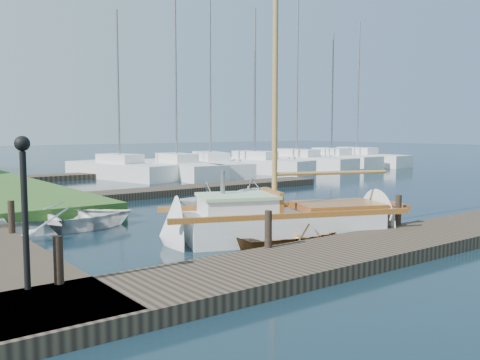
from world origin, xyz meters
TOP-DOWN VIEW (x-y plane):
  - ground at (0.00, 0.00)m, footprint 160.00×160.00m
  - near_dock at (0.00, -6.00)m, footprint 18.00×2.20m
  - far_dock at (2.00, 6.50)m, footprint 14.00×1.60m
  - pontoon at (10.00, 16.00)m, footprint 30.00×1.60m
  - mooring_post_0 at (-7.50, -5.00)m, footprint 0.16×0.16m
  - mooring_post_1 at (-3.00, -5.00)m, footprint 0.16×0.16m
  - mooring_post_2 at (1.50, -5.00)m, footprint 0.16×0.16m
  - mooring_post_4 at (-7.00, 0.00)m, footprint 0.16×0.16m
  - lamp_post at (-8.00, -5.00)m, footprint 0.24×0.24m
  - sailboat at (-1.02, -3.42)m, footprint 7.37×4.44m
  - dinghy at (-1.30, -4.08)m, footprint 3.49×2.62m
  - tender_a at (-5.28, 1.27)m, footprint 4.33×3.33m
  - tender_b at (-0.09, 1.59)m, footprint 2.60×2.42m
  - tender_d at (3.07, 3.13)m, footprint 2.04×1.81m
  - marina_boat_1 at (2.50, 14.74)m, footprint 3.89×7.98m
  - marina_boat_2 at (5.53, 13.53)m, footprint 2.57×8.12m
  - marina_boat_3 at (8.21, 13.97)m, footprint 4.47×9.41m
  - marina_boat_4 at (11.26, 13.37)m, footprint 4.07×8.21m
  - marina_boat_5 at (15.73, 14.23)m, footprint 3.17×9.41m
  - marina_boat_6 at (19.28, 14.21)m, footprint 2.32×7.99m
  - marina_boat_7 at (21.95, 14.03)m, footprint 2.76×8.56m

SIDE VIEW (x-z plane):
  - ground at x=0.00m, z-range 0.00..0.00m
  - near_dock at x=0.00m, z-range 0.00..0.30m
  - far_dock at x=2.00m, z-range 0.00..0.30m
  - pontoon at x=10.00m, z-range 0.00..0.30m
  - dinghy at x=-1.30m, z-range 0.00..0.69m
  - sailboat at x=-1.02m, z-range -4.57..5.26m
  - tender_a at x=-5.28m, z-range 0.00..0.83m
  - tender_d at x=3.07m, z-range 0.00..0.99m
  - tender_b at x=-0.09m, z-range 0.00..1.12m
  - marina_boat_1 at x=2.50m, z-range -4.16..5.28m
  - marina_boat_6 at x=19.28m, z-range -4.39..5.52m
  - marina_boat_4 at x=11.26m, z-range -4.64..5.78m
  - marina_boat_7 at x=21.95m, z-range -4.92..6.06m
  - marina_boat_3 at x=8.21m, z-range -5.33..6.48m
  - marina_boat_5 at x=15.73m, z-range -5.49..6.64m
  - marina_boat_2 at x=5.53m, z-range -5.57..6.73m
  - mooring_post_0 at x=-7.50m, z-range 0.30..1.10m
  - mooring_post_1 at x=-3.00m, z-range 0.30..1.10m
  - mooring_post_2 at x=1.50m, z-range 0.30..1.10m
  - mooring_post_4 at x=-7.00m, z-range 0.30..1.10m
  - lamp_post at x=-8.00m, z-range 0.65..3.09m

